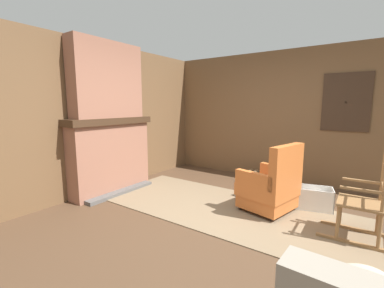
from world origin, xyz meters
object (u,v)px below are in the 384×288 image
at_px(rocking_chair, 364,205).
at_px(laundry_basket, 313,198).
at_px(oil_lamp_vase, 80,113).
at_px(storage_case, 125,113).
at_px(firewood_stack, 251,177).
at_px(armchair, 271,188).
at_px(decorative_plate_on_mantel, 101,111).

relative_size(rocking_chair, laundry_basket, 2.12).
height_order(oil_lamp_vase, storage_case, oil_lamp_vase).
bearing_deg(firewood_stack, rocking_chair, -37.14).
height_order(firewood_stack, storage_case, storage_case).
bearing_deg(firewood_stack, laundry_basket, -31.99).
relative_size(armchair, firewood_stack, 2.40).
height_order(laundry_basket, storage_case, storage_case).
relative_size(oil_lamp_vase, storage_case, 1.04).
relative_size(firewood_stack, storage_case, 1.59).
xyz_separation_m(rocking_chair, oil_lamp_vase, (-3.76, -1.06, 1.00)).
distance_m(laundry_basket, oil_lamp_vase, 3.78).
bearing_deg(armchair, laundry_basket, -124.12).
bearing_deg(oil_lamp_vase, storage_case, 89.99).
bearing_deg(decorative_plate_on_mantel, firewood_stack, 48.41).
xyz_separation_m(rocking_chair, decorative_plate_on_mantel, (-3.78, -0.65, 1.02)).
height_order(oil_lamp_vase, decorative_plate_on_mantel, oil_lamp_vase).
relative_size(storage_case, decorative_plate_on_mantel, 1.04).
relative_size(firewood_stack, decorative_plate_on_mantel, 1.66).
height_order(firewood_stack, oil_lamp_vase, oil_lamp_vase).
bearing_deg(laundry_basket, firewood_stack, 148.01).
height_order(laundry_basket, decorative_plate_on_mantel, decorative_plate_on_mantel).
relative_size(oil_lamp_vase, decorative_plate_on_mantel, 1.08).
bearing_deg(armchair, decorative_plate_on_mantel, 30.88).
bearing_deg(laundry_basket, armchair, -137.57).
height_order(rocking_chair, storage_case, storage_case).
xyz_separation_m(laundry_basket, oil_lamp_vase, (-3.14, -1.70, 1.24)).
height_order(armchair, firewood_stack, armchair).
bearing_deg(rocking_chair, storage_case, 1.55).
distance_m(rocking_chair, storage_case, 3.89).
distance_m(firewood_stack, storage_case, 2.77).
distance_m(laundry_basket, decorative_plate_on_mantel, 3.64).
xyz_separation_m(armchair, laundry_basket, (0.50, 0.45, -0.19)).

